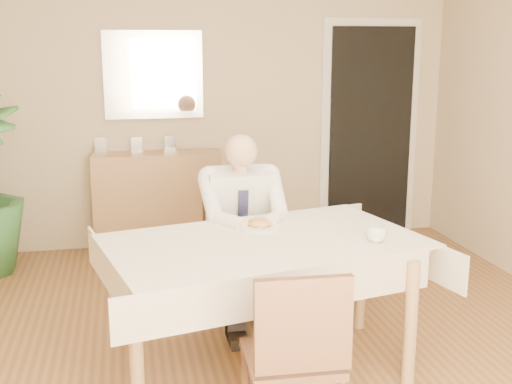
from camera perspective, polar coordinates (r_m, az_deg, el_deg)
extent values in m
plane|color=brown|center=(3.81, 1.11, -15.24)|extent=(5.00, 5.00, 0.00)
cube|color=tan|center=(5.85, -4.33, 7.94)|extent=(4.50, 0.02, 2.60)
cube|color=white|center=(6.25, 10.02, 5.33)|extent=(0.96, 0.03, 2.10)
cube|color=black|center=(6.23, 10.13, 5.30)|extent=(0.80, 0.05, 1.95)
cube|color=silver|center=(5.77, -9.11, 10.24)|extent=(0.86, 0.03, 0.76)
cube|color=white|center=(5.75, -9.10, 10.23)|extent=(0.74, 0.02, 0.64)
cube|color=olive|center=(3.55, 0.71, -4.77)|extent=(1.76, 1.23, 0.04)
cube|color=beige|center=(3.55, 0.71, -4.36)|extent=(1.88, 1.35, 0.01)
cube|color=beige|center=(3.12, 2.71, -8.88)|extent=(1.66, 0.39, 0.22)
cube|color=beige|center=(4.04, -0.82, -3.75)|extent=(1.66, 0.39, 0.22)
cube|color=beige|center=(3.50, -13.09, -6.75)|extent=(0.24, 0.98, 0.22)
cube|color=beige|center=(3.84, 13.23, -5.00)|extent=(0.24, 0.98, 0.22)
cylinder|color=olive|center=(3.27, -10.61, -13.59)|extent=(0.07, 0.07, 0.70)
cylinder|color=olive|center=(3.58, 13.58, -11.34)|extent=(0.07, 0.07, 0.70)
cylinder|color=olive|center=(3.95, -10.87, -8.86)|extent=(0.07, 0.07, 0.70)
cylinder|color=olive|center=(4.21, 9.29, -7.41)|extent=(0.07, 0.07, 0.70)
cube|color=#3A2514|center=(4.38, -1.56, -5.10)|extent=(0.47, 0.47, 0.04)
cube|color=#3A2514|center=(4.50, -2.02, -1.23)|extent=(0.44, 0.07, 0.43)
cylinder|color=#3A2514|center=(4.26, -3.58, -8.98)|extent=(0.04, 0.04, 0.42)
cylinder|color=#3A2514|center=(4.33, 1.35, -8.62)|extent=(0.04, 0.04, 0.42)
cylinder|color=#3A2514|center=(4.61, -4.25, -7.29)|extent=(0.04, 0.04, 0.42)
cylinder|color=#3A2514|center=(4.67, 0.31, -6.99)|extent=(0.04, 0.04, 0.42)
cube|color=#3A2514|center=(2.98, 3.14, -14.57)|extent=(0.43, 0.43, 0.04)
cube|color=#3A2514|center=(2.71, 4.24, -11.71)|extent=(0.42, 0.06, 0.41)
cylinder|color=#3A2514|center=(3.28, 5.39, -16.28)|extent=(0.04, 0.04, 0.40)
cube|color=white|center=(4.26, -1.49, -1.36)|extent=(0.42, 0.31, 0.55)
cube|color=black|center=(4.15, -1.18, -2.17)|extent=(0.07, 0.08, 0.36)
cylinder|color=tan|center=(4.16, -1.40, 2.30)|extent=(0.09, 0.09, 0.08)
sphere|color=tan|center=(4.12, -1.35, 3.68)|extent=(0.21, 0.21, 0.21)
cube|color=black|center=(4.12, -2.35, -5.26)|extent=(0.13, 0.42, 0.13)
cube|color=black|center=(4.16, 0.38, -5.09)|extent=(0.13, 0.42, 0.13)
cube|color=black|center=(4.06, -1.88, -9.94)|extent=(0.11, 0.12, 0.45)
cube|color=black|center=(4.09, 0.92, -9.72)|extent=(0.11, 0.12, 0.45)
cube|color=black|center=(4.08, -1.72, -12.72)|extent=(0.11, 0.26, 0.07)
cube|color=black|center=(4.12, 1.09, -12.48)|extent=(0.11, 0.26, 0.07)
cylinder|color=white|center=(3.76, 0.34, -3.11)|extent=(0.26, 0.26, 0.02)
ellipsoid|color=olive|center=(3.76, 0.34, -2.79)|extent=(0.14, 0.14, 0.06)
cylinder|color=silver|center=(3.71, 1.14, -3.07)|extent=(0.01, 0.13, 0.01)
cylinder|color=silver|center=(3.69, -0.07, -3.14)|extent=(0.01, 0.13, 0.01)
imported|color=white|center=(3.56, 10.64, -3.68)|extent=(0.14, 0.14, 0.09)
cube|color=olive|center=(5.77, -8.65, -0.87)|extent=(1.13, 0.46, 0.89)
cube|color=silver|center=(5.75, -13.66, 4.08)|extent=(0.10, 0.02, 0.14)
cube|color=silver|center=(5.68, -10.56, 4.12)|extent=(0.10, 0.02, 0.14)
cube|color=silver|center=(5.72, -7.64, 4.28)|extent=(0.10, 0.02, 0.14)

